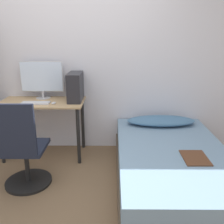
% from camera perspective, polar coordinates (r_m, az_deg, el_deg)
% --- Properties ---
extents(ground_plane, '(14.00, 14.00, 0.00)m').
position_cam_1_polar(ground_plane, '(2.53, -12.64, -22.32)').
color(ground_plane, brown).
extents(wall_back, '(8.00, 0.05, 2.50)m').
position_cam_1_polar(wall_back, '(3.49, -8.42, 11.49)').
color(wall_back, silver).
rests_on(wall_back, ground_plane).
extents(desk, '(1.09, 0.57, 0.76)m').
position_cam_1_polar(desk, '(3.40, -15.58, 0.32)').
color(desk, tan).
rests_on(desk, ground_plane).
extents(office_chair, '(0.51, 0.51, 0.98)m').
position_cam_1_polar(office_chair, '(2.84, -19.56, -9.27)').
color(office_chair, black).
rests_on(office_chair, ground_plane).
extents(bed, '(1.19, 1.98, 0.44)m').
position_cam_1_polar(bed, '(2.86, 13.43, -12.08)').
color(bed, '#4C3D2D').
rests_on(bed, ground_plane).
extents(pillow, '(0.90, 0.36, 0.11)m').
position_cam_1_polar(pillow, '(3.40, 11.11, -1.97)').
color(pillow, teal).
rests_on(pillow, bed).
extents(magazine, '(0.24, 0.32, 0.01)m').
position_cam_1_polar(magazine, '(2.61, 18.45, -9.89)').
color(magazine, '#56331E').
rests_on(magazine, bed).
extents(monitor, '(0.57, 0.19, 0.50)m').
position_cam_1_polar(monitor, '(3.48, -15.75, 7.43)').
color(monitor, '#B7B7BC').
rests_on(monitor, desk).
extents(keyboard, '(0.35, 0.12, 0.02)m').
position_cam_1_polar(keyboard, '(3.27, -17.06, 1.98)').
color(keyboard, silver).
rests_on(keyboard, desk).
extents(pc_tower, '(0.17, 0.41, 0.36)m').
position_cam_1_polar(pc_tower, '(3.29, -8.37, 5.72)').
color(pc_tower, '#232328').
rests_on(pc_tower, desk).
extents(mouse, '(0.06, 0.09, 0.02)m').
position_cam_1_polar(mouse, '(3.21, -13.21, 2.01)').
color(mouse, silver).
rests_on(mouse, desk).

